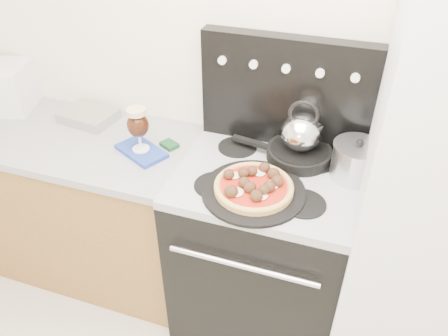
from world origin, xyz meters
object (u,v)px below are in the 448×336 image
at_px(pizza_pan, 253,191).
at_px(pizza, 254,186).
at_px(oven_mitt, 141,151).
at_px(stock_pot, 356,162).
at_px(stove_body, 262,252).
at_px(fridge, 447,206).
at_px(skillet, 299,154).
at_px(tea_kettle, 302,130).
at_px(beer_glass, 139,129).
at_px(base_cabinet, 72,203).

distance_m(pizza_pan, pizza, 0.03).
xyz_separation_m(oven_mitt, stock_pot, (0.94, 0.10, 0.08)).
distance_m(stove_body, pizza, 0.54).
distance_m(fridge, skillet, 0.62).
relative_size(skillet, tea_kettle, 1.45).
bearing_deg(tea_kettle, beer_glass, -169.77).
bearing_deg(beer_glass, pizza_pan, -13.46).
xyz_separation_m(oven_mitt, tea_kettle, (0.70, 0.16, 0.16)).
distance_m(oven_mitt, tea_kettle, 0.73).
xyz_separation_m(base_cabinet, pizza_pan, (1.08, -0.17, 0.50)).
bearing_deg(tea_kettle, oven_mitt, -169.77).
distance_m(oven_mitt, pizza, 0.59).
distance_m(beer_glass, skillet, 0.72).
xyz_separation_m(base_cabinet, fridge, (1.80, -0.05, 0.52)).
height_order(base_cabinet, beer_glass, beer_glass).
bearing_deg(fridge, stove_body, 177.95).
height_order(oven_mitt, tea_kettle, tea_kettle).
height_order(fridge, pizza_pan, fridge).
bearing_deg(stove_body, pizza, -98.60).
distance_m(fridge, pizza, 0.73).
distance_m(base_cabinet, stove_body, 1.11).
xyz_separation_m(tea_kettle, stock_pot, (0.24, -0.06, -0.08)).
xyz_separation_m(base_cabinet, oven_mitt, (0.51, -0.03, 0.48)).
bearing_deg(stock_pot, stove_body, -164.52).
distance_m(pizza, skillet, 0.32).
height_order(oven_mitt, skillet, skillet).
bearing_deg(skillet, stove_body, -124.21).
height_order(fridge, tea_kettle, fridge).
relative_size(stove_body, skillet, 3.08).
distance_m(fridge, tea_kettle, 0.63).
height_order(pizza_pan, stock_pot, stock_pot).
bearing_deg(stove_body, fridge, -2.05).
relative_size(pizza_pan, pizza, 1.33).
distance_m(oven_mitt, skillet, 0.72).
relative_size(base_cabinet, pizza, 4.58).
distance_m(base_cabinet, oven_mitt, 0.70).
bearing_deg(pizza_pan, stock_pot, 33.03).
height_order(fridge, stock_pot, fridge).
relative_size(stove_body, pizza_pan, 2.10).
height_order(base_cabinet, tea_kettle, tea_kettle).
bearing_deg(pizza, base_cabinet, 171.16).
xyz_separation_m(base_cabinet, beer_glass, (0.51, -0.03, 0.60)).
bearing_deg(beer_glass, stove_body, 0.60).
distance_m(beer_glass, tea_kettle, 0.72).
distance_m(base_cabinet, tea_kettle, 1.37).
height_order(pizza_pan, pizza, pizza).
relative_size(oven_mitt, stock_pot, 1.20).
bearing_deg(base_cabinet, stove_body, -1.30).
bearing_deg(oven_mitt, pizza_pan, -13.46).
height_order(pizza_pan, skillet, skillet).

